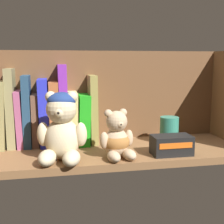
{
  "coord_description": "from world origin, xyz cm",
  "views": [
    {
      "loc": [
        -13.74,
        -81.97,
        26.77
      ],
      "look_at": [
        2.41,
        0.0,
        12.82
      ],
      "focal_mm": 48.58,
      "sensor_mm": 36.0,
      "label": 1
    }
  ],
  "objects_px": {
    "book_6": "(28,110)",
    "book_5": "(20,118)",
    "book_9": "(54,113)",
    "book_13": "(92,109)",
    "book_3": "(3,114)",
    "pillar_candle": "(169,130)",
    "book_7": "(36,119)",
    "book_11": "(73,117)",
    "book_12": "(83,118)",
    "book_8": "(44,112)",
    "book_10": "(63,104)",
    "small_product_box": "(171,145)",
    "teddy_bear_larger": "(62,128)",
    "teddy_bear_smaller": "(117,139)",
    "book_4": "(12,107)"
  },
  "relations": [
    {
      "from": "book_8",
      "to": "teddy_bear_smaller",
      "type": "relative_size",
      "value": 1.55
    },
    {
      "from": "book_3",
      "to": "pillar_candle",
      "type": "xyz_separation_m",
      "value": [
        0.49,
        -0.07,
        -0.06
      ]
    },
    {
      "from": "teddy_bear_larger",
      "to": "teddy_bear_smaller",
      "type": "distance_m",
      "value": 0.14
    },
    {
      "from": "book_9",
      "to": "book_12",
      "type": "xyz_separation_m",
      "value": [
        0.09,
        0.0,
        -0.02
      ]
    },
    {
      "from": "book_7",
      "to": "book_10",
      "type": "relative_size",
      "value": 0.64
    },
    {
      "from": "book_6",
      "to": "teddy_bear_smaller",
      "type": "relative_size",
      "value": 1.64
    },
    {
      "from": "book_4",
      "to": "book_10",
      "type": "height_order",
      "value": "book_10"
    },
    {
      "from": "book_13",
      "to": "small_product_box",
      "type": "height_order",
      "value": "book_13"
    },
    {
      "from": "book_5",
      "to": "pillar_candle",
      "type": "relative_size",
      "value": 2.0
    },
    {
      "from": "book_5",
      "to": "book_12",
      "type": "bearing_deg",
      "value": 0.0
    },
    {
      "from": "book_7",
      "to": "book_13",
      "type": "distance_m",
      "value": 0.17
    },
    {
      "from": "book_13",
      "to": "book_12",
      "type": "bearing_deg",
      "value": 180.0
    },
    {
      "from": "book_3",
      "to": "book_13",
      "type": "height_order",
      "value": "book_13"
    },
    {
      "from": "book_13",
      "to": "teddy_bear_smaller",
      "type": "height_order",
      "value": "book_13"
    },
    {
      "from": "book_8",
      "to": "book_12",
      "type": "xyz_separation_m",
      "value": [
        0.12,
        0.0,
        -0.02
      ]
    },
    {
      "from": "book_6",
      "to": "small_product_box",
      "type": "height_order",
      "value": "book_6"
    },
    {
      "from": "book_8",
      "to": "book_3",
      "type": "bearing_deg",
      "value": 180.0
    },
    {
      "from": "book_5",
      "to": "book_3",
      "type": "bearing_deg",
      "value": 180.0
    },
    {
      "from": "book_12",
      "to": "pillar_candle",
      "type": "xyz_separation_m",
      "value": [
        0.26,
        -0.07,
        -0.03
      ]
    },
    {
      "from": "small_product_box",
      "to": "teddy_bear_larger",
      "type": "bearing_deg",
      "value": 178.29
    },
    {
      "from": "book_7",
      "to": "book_10",
      "type": "bearing_deg",
      "value": 0.0
    },
    {
      "from": "book_9",
      "to": "book_11",
      "type": "bearing_deg",
      "value": 0.0
    },
    {
      "from": "book_6",
      "to": "book_5",
      "type": "bearing_deg",
      "value": 180.0
    },
    {
      "from": "book_4",
      "to": "book_11",
      "type": "relative_size",
      "value": 1.44
    },
    {
      "from": "teddy_bear_larger",
      "to": "small_product_box",
      "type": "height_order",
      "value": "teddy_bear_larger"
    },
    {
      "from": "book_5",
      "to": "book_8",
      "type": "bearing_deg",
      "value": 0.0
    },
    {
      "from": "small_product_box",
      "to": "book_12",
      "type": "bearing_deg",
      "value": 140.7
    },
    {
      "from": "book_4",
      "to": "book_5",
      "type": "height_order",
      "value": "book_4"
    },
    {
      "from": "book_10",
      "to": "pillar_candle",
      "type": "distance_m",
      "value": 0.33
    },
    {
      "from": "book_8",
      "to": "teddy_bear_larger",
      "type": "bearing_deg",
      "value": -74.78
    },
    {
      "from": "teddy_bear_smaller",
      "to": "pillar_candle",
      "type": "bearing_deg",
      "value": 29.07
    },
    {
      "from": "book_3",
      "to": "book_5",
      "type": "height_order",
      "value": "book_3"
    },
    {
      "from": "book_7",
      "to": "book_11",
      "type": "distance_m",
      "value": 0.11
    },
    {
      "from": "book_4",
      "to": "book_9",
      "type": "relative_size",
      "value": 1.21
    },
    {
      "from": "book_13",
      "to": "small_product_box",
      "type": "relative_size",
      "value": 1.95
    },
    {
      "from": "book_3",
      "to": "book_5",
      "type": "bearing_deg",
      "value": 0.0
    },
    {
      "from": "book_6",
      "to": "pillar_candle",
      "type": "xyz_separation_m",
      "value": [
        0.42,
        -0.07,
        -0.06
      ]
    },
    {
      "from": "teddy_bear_larger",
      "to": "book_13",
      "type": "bearing_deg",
      "value": 59.86
    },
    {
      "from": "book_12",
      "to": "small_product_box",
      "type": "height_order",
      "value": "book_12"
    },
    {
      "from": "book_8",
      "to": "pillar_candle",
      "type": "height_order",
      "value": "book_8"
    },
    {
      "from": "book_3",
      "to": "book_5",
      "type": "xyz_separation_m",
      "value": [
        0.05,
        0.0,
        -0.01
      ]
    },
    {
      "from": "book_4",
      "to": "book_3",
      "type": "bearing_deg",
      "value": 180.0
    },
    {
      "from": "teddy_bear_larger",
      "to": "small_product_box",
      "type": "xyz_separation_m",
      "value": [
        0.29,
        -0.01,
        -0.06
      ]
    },
    {
      "from": "book_8",
      "to": "pillar_candle",
      "type": "bearing_deg",
      "value": -11.13
    },
    {
      "from": "book_9",
      "to": "teddy_bear_larger",
      "type": "height_order",
      "value": "book_9"
    },
    {
      "from": "book_9",
      "to": "book_13",
      "type": "distance_m",
      "value": 0.12
    },
    {
      "from": "book_6",
      "to": "small_product_box",
      "type": "distance_m",
      "value": 0.43
    },
    {
      "from": "book_11",
      "to": "book_6",
      "type": "bearing_deg",
      "value": 180.0
    },
    {
      "from": "book_8",
      "to": "book_5",
      "type": "bearing_deg",
      "value": 180.0
    },
    {
      "from": "book_5",
      "to": "book_6",
      "type": "height_order",
      "value": "book_6"
    }
  ]
}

